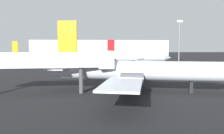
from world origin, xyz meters
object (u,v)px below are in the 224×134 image
(airplane_far_left, at_px, (136,58))
(airplane_far_right, at_px, (37,58))
(jet_bridge, at_px, (50,61))
(airplane_at_gate, at_px, (135,70))
(light_mast_right, at_px, (179,39))

(airplane_far_left, relative_size, airplane_far_right, 1.13)
(airplane_far_left, bearing_deg, jet_bridge, -126.75)
(airplane_at_gate, xyz_separation_m, airplane_far_right, (-26.16, 53.59, -0.45))
(light_mast_right, bearing_deg, airplane_far_left, -152.82)
(airplane_far_right, bearing_deg, airplane_far_left, 4.93)
(airplane_far_right, distance_m, light_mast_right, 58.79)
(airplane_far_right, relative_size, light_mast_right, 1.38)
(airplane_far_left, xyz_separation_m, jet_bridge, (-24.60, -47.17, 2.03))
(airplane_at_gate, relative_size, jet_bridge, 1.51)
(light_mast_right, bearing_deg, airplane_far_right, -176.19)
(jet_bridge, bearing_deg, light_mast_right, 50.29)
(jet_bridge, xyz_separation_m, light_mast_right, (45.62, 57.96, 5.31))
(airplane_far_left, distance_m, light_mast_right, 24.74)
(airplane_at_gate, xyz_separation_m, jet_bridge, (-13.60, -0.50, 1.72))
(airplane_at_gate, distance_m, jet_bridge, 13.72)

